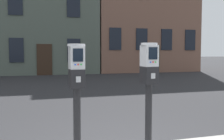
{
  "coord_description": "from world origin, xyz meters",
  "views": [
    {
      "loc": [
        -1.28,
        -3.45,
        1.53
      ],
      "look_at": [
        -0.33,
        -0.19,
        1.31
      ],
      "focal_mm": 42.03,
      "sensor_mm": 36.0,
      "label": 1
    }
  ],
  "objects": [
    {
      "name": "parking_meter_near_kerb",
      "position": [
        -0.8,
        -0.29,
        1.17
      ],
      "size": [
        0.22,
        0.25,
        1.5
      ],
      "rotation": [
        0.0,
        0.0,
        -1.56
      ],
      "color": "black",
      "rests_on": "sidewalk_slab"
    },
    {
      "name": "parking_meter_twin_adjacent",
      "position": [
        0.15,
        -0.29,
        1.19
      ],
      "size": [
        0.22,
        0.25,
        1.52
      ],
      "rotation": [
        0.0,
        0.0,
        -1.56
      ],
      "color": "black",
      "rests_on": "sidewalk_slab"
    }
  ]
}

